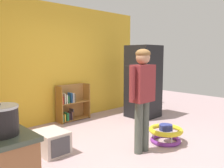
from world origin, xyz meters
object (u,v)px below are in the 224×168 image
at_px(pet_carrier, 52,142).
at_px(refrigerator, 143,82).
at_px(baby_walker, 166,133).
at_px(bookshelf, 71,105).
at_px(standing_person, 142,90).

bearing_deg(pet_carrier, refrigerator, 8.06).
bearing_deg(baby_walker, bookshelf, 99.83).
bearing_deg(pet_carrier, standing_person, -42.09).
distance_m(bookshelf, standing_person, 2.42).
bearing_deg(standing_person, pet_carrier, 137.91).
bearing_deg(bookshelf, refrigerator, -32.83).
distance_m(refrigerator, pet_carrier, 2.91).
distance_m(refrigerator, standing_person, 2.20).
height_order(bookshelf, pet_carrier, bookshelf).
bearing_deg(baby_walker, standing_person, 177.07).
xyz_separation_m(bookshelf, baby_walker, (0.41, -2.36, -0.21)).
distance_m(standing_person, baby_walker, 1.05).
bearing_deg(standing_person, baby_walker, -2.93).
bearing_deg(pet_carrier, bookshelf, 46.60).
bearing_deg(bookshelf, standing_person, -95.63).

